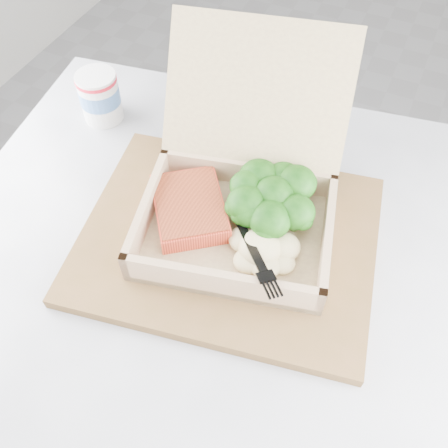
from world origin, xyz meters
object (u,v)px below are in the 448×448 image
at_px(serving_tray, 228,239).
at_px(takeout_container, 243,182).
at_px(paper_cup, 100,95).
at_px(cafe_table, 216,339).

height_order(serving_tray, takeout_container, takeout_container).
bearing_deg(serving_tray, paper_cup, 152.92).
relative_size(cafe_table, takeout_container, 2.54).
bearing_deg(cafe_table, serving_tray, 95.23).
height_order(serving_tray, paper_cup, paper_cup).
xyz_separation_m(cafe_table, paper_cup, (-0.30, 0.21, 0.23)).
bearing_deg(serving_tray, takeout_container, 93.21).
bearing_deg(takeout_container, paper_cup, 148.80).
relative_size(serving_tray, paper_cup, 4.68).
distance_m(takeout_container, paper_cup, 0.31).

